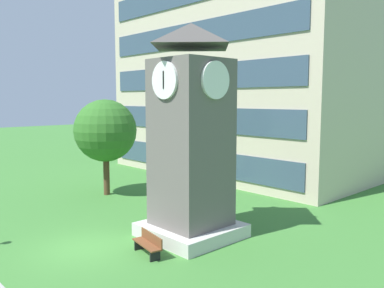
% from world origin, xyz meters
% --- Properties ---
extents(ground_plane, '(160.00, 160.00, 0.00)m').
position_xyz_m(ground_plane, '(0.00, 0.00, 0.00)').
color(ground_plane, '#3D7A33').
extents(office_building, '(21.75, 15.77, 16.00)m').
position_xyz_m(office_building, '(-7.49, 21.14, 8.00)').
color(office_building, beige).
rests_on(office_building, ground).
extents(clock_tower, '(3.91, 3.91, 9.64)m').
position_xyz_m(clock_tower, '(2.04, 4.38, 4.28)').
color(clock_tower, '#605B56').
rests_on(clock_tower, ground).
extents(park_bench, '(1.86, 0.80, 0.88)m').
position_xyz_m(park_bench, '(2.49, 1.60, 0.46)').
color(park_bench, brown).
rests_on(park_bench, ground).
extents(tree_by_building, '(4.09, 4.09, 6.32)m').
position_xyz_m(tree_by_building, '(-7.79, 5.80, 4.26)').
color(tree_by_building, '#513823').
rests_on(tree_by_building, ground).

